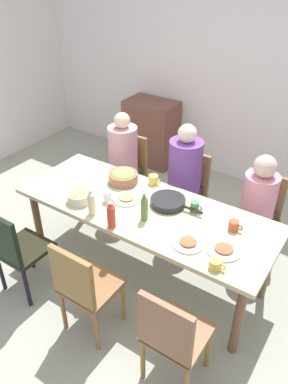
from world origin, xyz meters
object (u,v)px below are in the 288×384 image
(person_2, at_px, (258,201))
(plate_1, at_px, (188,243))
(person_1, at_px, (123,155))
(bottle_1, at_px, (111,215))
(chair_4, at_px, (172,335))
(chair_5, at_px, (187,189))
(plate_2, at_px, (126,199))
(chair_3, at_px, (15,248))
(bowl_0, at_px, (123,177))
(side_cabinet, at_px, (151,132))
(chair_0, at_px, (84,286))
(bottle_2, at_px, (144,208))
(plate_0, at_px, (224,250))
(cup_0, at_px, (195,207))
(chair_1, at_px, (128,169))
(bottle_0, at_px, (91,203))
(chair_2, at_px, (258,213))
(person_5, at_px, (184,172))
(cup_3, at_px, (154,180))
(cup_1, at_px, (108,197))
(cup_2, at_px, (216,264))
(cup_4, at_px, (234,226))
(dining_table, at_px, (144,214))
(bowl_1, at_px, (79,196))
(serving_pan, at_px, (168,202))

(person_2, distance_m, plate_1, 0.97)
(person_1, relative_size, bottle_1, 5.16)
(chair_4, bearing_deg, chair_5, 115.30)
(plate_2, distance_m, bottle_1, 0.40)
(chair_3, bearing_deg, bowl_0, 70.18)
(chair_3, bearing_deg, side_cabinet, 98.49)
(chair_0, bearing_deg, bottle_2, 81.27)
(chair_4, distance_m, plate_2, 1.27)
(plate_0, bearing_deg, cup_0, 141.55)
(chair_1, relative_size, bottle_1, 3.83)
(chair_4, relative_size, side_cabinet, 1.00)
(bottle_2, bearing_deg, bottle_0, -156.46)
(chair_5, distance_m, plate_1, 1.20)
(chair_5, bearing_deg, chair_2, 0.00)
(chair_1, relative_size, bottle_2, 3.72)
(person_1, relative_size, plate_1, 5.05)
(person_2, bearing_deg, plate_0, -87.51)
(plate_2, distance_m, bowl_0, 0.31)
(person_5, xyz_separation_m, bottle_0, (-0.30, -1.04, 0.11))
(cup_3, bearing_deg, cup_1, -109.89)
(person_5, height_order, cup_2, person_5)
(chair_2, xyz_separation_m, cup_4, (-0.00, -0.68, 0.29))
(chair_4, distance_m, bowl_0, 1.58)
(dining_table, relative_size, chair_3, 2.55)
(chair_5, distance_m, person_5, 0.26)
(person_2, height_order, bottle_2, person_2)
(cup_0, bearing_deg, chair_0, -111.53)
(chair_0, distance_m, side_cabinet, 2.97)
(chair_2, xyz_separation_m, bowl_0, (-1.15, -0.58, 0.31))
(chair_5, distance_m, bowl_1, 1.21)
(chair_5, relative_size, side_cabinet, 1.00)
(dining_table, distance_m, chair_3, 1.13)
(chair_5, relative_size, plate_0, 3.55)
(bowl_1, distance_m, side_cabinet, 2.30)
(dining_table, relative_size, chair_2, 2.55)
(side_cabinet, bearing_deg, dining_table, -58.67)
(serving_pan, xyz_separation_m, bottle_2, (-0.06, -0.29, 0.08))
(person_1, bearing_deg, plate_0, -28.80)
(chair_1, bearing_deg, bottle_2, -47.85)
(plate_2, distance_m, bowl_1, 0.41)
(chair_0, distance_m, bottle_1, 0.57)
(person_5, xyz_separation_m, cup_2, (0.82, -1.06, 0.04))
(cup_4, bearing_deg, bottle_2, -157.15)
(chair_1, distance_m, cup_4, 1.70)
(cup_2, xyz_separation_m, side_cabinet, (-1.99, 2.26, -0.35))
(chair_4, bearing_deg, person_5, 116.57)
(chair_0, xyz_separation_m, chair_5, (0.00, 1.62, 0.00))
(bowl_1, height_order, serving_pan, bowl_1)
(chair_3, bearing_deg, bowl_1, 66.13)
(dining_table, bearing_deg, bottle_2, -55.58)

